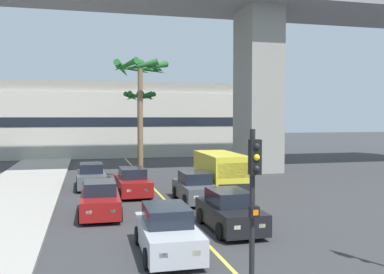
{
  "coord_description": "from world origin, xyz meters",
  "views": [
    {
      "loc": [
        -4.12,
        -2.6,
        4.46
      ],
      "look_at": [
        0.0,
        14.0,
        3.67
      ],
      "focal_mm": 40.29,
      "sensor_mm": 36.0,
      "label": 1
    }
  ],
  "objects_px": {
    "car_queue_second": "(91,177)",
    "delivery_van": "(220,172)",
    "car_queue_third": "(133,183)",
    "traffic_light_median_near": "(253,197)",
    "palm_tree_near_median": "(140,79)",
    "car_queue_front": "(195,188)",
    "car_queue_sixth": "(167,232)",
    "palm_tree_mid_median": "(140,107)",
    "car_queue_fifth": "(100,200)",
    "car_queue_fourth": "(230,212)"
  },
  "relations": [
    {
      "from": "car_queue_fourth",
      "to": "car_queue_fifth",
      "type": "distance_m",
      "value": 6.14
    },
    {
      "from": "car_queue_fifth",
      "to": "palm_tree_near_median",
      "type": "xyz_separation_m",
      "value": [
        2.88,
        8.18,
        6.2
      ]
    },
    {
      "from": "delivery_van",
      "to": "palm_tree_near_median",
      "type": "xyz_separation_m",
      "value": [
        -4.12,
        4.08,
        5.63
      ]
    },
    {
      "from": "delivery_van",
      "to": "car_queue_fourth",
      "type": "bearing_deg",
      "value": -105.09
    },
    {
      "from": "palm_tree_near_median",
      "to": "traffic_light_median_near",
      "type": "bearing_deg",
      "value": -89.8
    },
    {
      "from": "car_queue_sixth",
      "to": "palm_tree_mid_median",
      "type": "distance_m",
      "value": 26.27
    },
    {
      "from": "car_queue_third",
      "to": "traffic_light_median_near",
      "type": "xyz_separation_m",
      "value": [
        0.97,
        -15.79,
        1.99
      ]
    },
    {
      "from": "car_queue_fifth",
      "to": "car_queue_front",
      "type": "bearing_deg",
      "value": 23.4
    },
    {
      "from": "palm_tree_mid_median",
      "to": "car_queue_third",
      "type": "bearing_deg",
      "value": -98.67
    },
    {
      "from": "car_queue_front",
      "to": "delivery_van",
      "type": "xyz_separation_m",
      "value": [
        2.01,
        1.93,
        0.57
      ]
    },
    {
      "from": "car_queue_second",
      "to": "palm_tree_mid_median",
      "type": "bearing_deg",
      "value": 69.0
    },
    {
      "from": "car_queue_third",
      "to": "car_queue_fourth",
      "type": "height_order",
      "value": "same"
    },
    {
      "from": "car_queue_second",
      "to": "car_queue_sixth",
      "type": "distance_m",
      "value": 14.11
    },
    {
      "from": "car_queue_second",
      "to": "delivery_van",
      "type": "distance_m",
      "value": 8.23
    },
    {
      "from": "car_queue_second",
      "to": "car_queue_third",
      "type": "height_order",
      "value": "same"
    },
    {
      "from": "car_queue_front",
      "to": "car_queue_second",
      "type": "xyz_separation_m",
      "value": [
        -5.28,
        5.7,
        0.0
      ]
    },
    {
      "from": "car_queue_fourth",
      "to": "palm_tree_near_median",
      "type": "bearing_deg",
      "value": 99.67
    },
    {
      "from": "car_queue_third",
      "to": "palm_tree_mid_median",
      "type": "relative_size",
      "value": 0.6
    },
    {
      "from": "car_queue_fifth",
      "to": "palm_tree_mid_median",
      "type": "bearing_deg",
      "value": 77.81
    },
    {
      "from": "car_queue_third",
      "to": "traffic_light_median_near",
      "type": "relative_size",
      "value": 0.99
    },
    {
      "from": "car_queue_front",
      "to": "palm_tree_near_median",
      "type": "xyz_separation_m",
      "value": [
        -2.11,
        6.01,
        6.2
      ]
    },
    {
      "from": "car_queue_front",
      "to": "car_queue_third",
      "type": "distance_m",
      "value": 4.01
    },
    {
      "from": "car_queue_second",
      "to": "car_queue_third",
      "type": "xyz_separation_m",
      "value": [
        2.27,
        -3.06,
        0.0
      ]
    },
    {
      "from": "traffic_light_median_near",
      "to": "palm_tree_near_median",
      "type": "bearing_deg",
      "value": 90.2
    },
    {
      "from": "car_queue_second",
      "to": "delivery_van",
      "type": "bearing_deg",
      "value": -27.35
    },
    {
      "from": "delivery_van",
      "to": "palm_tree_mid_median",
      "type": "relative_size",
      "value": 0.77
    },
    {
      "from": "car_queue_fifth",
      "to": "palm_tree_mid_median",
      "type": "xyz_separation_m",
      "value": [
        4.25,
        19.68,
        4.69
      ]
    },
    {
      "from": "car_queue_fourth",
      "to": "delivery_van",
      "type": "height_order",
      "value": "delivery_van"
    },
    {
      "from": "car_queue_front",
      "to": "car_queue_sixth",
      "type": "relative_size",
      "value": 1.0
    },
    {
      "from": "car_queue_fifth",
      "to": "palm_tree_near_median",
      "type": "distance_m",
      "value": 10.66
    },
    {
      "from": "car_queue_third",
      "to": "palm_tree_mid_median",
      "type": "xyz_separation_m",
      "value": [
        2.27,
        14.88,
        4.69
      ]
    },
    {
      "from": "car_queue_front",
      "to": "car_queue_fifth",
      "type": "relative_size",
      "value": 0.99
    },
    {
      "from": "palm_tree_mid_median",
      "to": "palm_tree_near_median",
      "type": "bearing_deg",
      "value": -96.78
    },
    {
      "from": "delivery_van",
      "to": "car_queue_front",
      "type": "bearing_deg",
      "value": -136.15
    },
    {
      "from": "car_queue_front",
      "to": "traffic_light_median_near",
      "type": "distance_m",
      "value": 13.46
    },
    {
      "from": "delivery_van",
      "to": "palm_tree_mid_median",
      "type": "xyz_separation_m",
      "value": [
        -2.75,
        15.59,
        4.13
      ]
    },
    {
      "from": "car_queue_third",
      "to": "traffic_light_median_near",
      "type": "distance_m",
      "value": 15.95
    },
    {
      "from": "delivery_van",
      "to": "car_queue_sixth",
      "type": "bearing_deg",
      "value": -116.45
    },
    {
      "from": "car_queue_fourth",
      "to": "car_queue_sixth",
      "type": "height_order",
      "value": "same"
    },
    {
      "from": "car_queue_fourth",
      "to": "traffic_light_median_near",
      "type": "relative_size",
      "value": 0.98
    },
    {
      "from": "car_queue_third",
      "to": "delivery_van",
      "type": "height_order",
      "value": "delivery_van"
    },
    {
      "from": "car_queue_sixth",
      "to": "palm_tree_near_median",
      "type": "xyz_separation_m",
      "value": [
        0.93,
        14.24,
        6.2
      ]
    },
    {
      "from": "car_queue_sixth",
      "to": "delivery_van",
      "type": "height_order",
      "value": "delivery_van"
    },
    {
      "from": "car_queue_fourth",
      "to": "delivery_van",
      "type": "xyz_separation_m",
      "value": [
        2.1,
        7.79,
        0.57
      ]
    },
    {
      "from": "car_queue_sixth",
      "to": "car_queue_third",
      "type": "bearing_deg",
      "value": 89.84
    },
    {
      "from": "car_queue_second",
      "to": "palm_tree_mid_median",
      "type": "xyz_separation_m",
      "value": [
        4.54,
        11.82,
        4.69
      ]
    },
    {
      "from": "car_queue_fourth",
      "to": "traffic_light_median_near",
      "type": "xyz_separation_m",
      "value": [
        -1.96,
        -7.29,
        1.99
      ]
    },
    {
      "from": "car_queue_fourth",
      "to": "delivery_van",
      "type": "relative_size",
      "value": 0.78
    },
    {
      "from": "car_queue_sixth",
      "to": "palm_tree_near_median",
      "type": "bearing_deg",
      "value": 86.26
    },
    {
      "from": "car_queue_fifth",
      "to": "traffic_light_median_near",
      "type": "height_order",
      "value": "traffic_light_median_near"
    }
  ]
}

